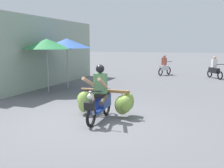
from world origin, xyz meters
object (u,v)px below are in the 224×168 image
at_px(motorbike_main_loaded, 102,100).
at_px(motorbike_distant_ahead_left, 164,67).
at_px(market_umbrella_further_along, 67,43).
at_px(motorbike_distant_ahead_right, 214,69).
at_px(market_umbrella_near_shop, 47,44).

distance_m(motorbike_main_loaded, motorbike_distant_ahead_left, 11.08).
bearing_deg(market_umbrella_further_along, motorbike_distant_ahead_left, 64.63).
bearing_deg(motorbike_main_loaded, market_umbrella_further_along, 131.51).
distance_m(motorbike_distant_ahead_right, market_umbrella_further_along, 9.46).
bearing_deg(motorbike_distant_ahead_left, market_umbrella_further_along, -115.37).
bearing_deg(market_umbrella_near_shop, motorbike_main_loaded, -36.48).
bearing_deg(motorbike_main_loaded, motorbike_distant_ahead_left, 90.11).
height_order(market_umbrella_near_shop, market_umbrella_further_along, market_umbrella_further_along).
relative_size(motorbike_distant_ahead_left, market_umbrella_further_along, 0.64).
xyz_separation_m(motorbike_distant_ahead_right, market_umbrella_near_shop, (-7.02, -7.61, 1.57)).
bearing_deg(market_umbrella_further_along, motorbike_distant_ahead_right, 44.68).
relative_size(motorbike_distant_ahead_right, market_umbrella_further_along, 0.59).
distance_m(motorbike_distant_ahead_right, market_umbrella_near_shop, 10.47).
bearing_deg(motorbike_distant_ahead_left, motorbike_main_loaded, -89.89).
bearing_deg(market_umbrella_near_shop, motorbike_distant_ahead_right, 47.34).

